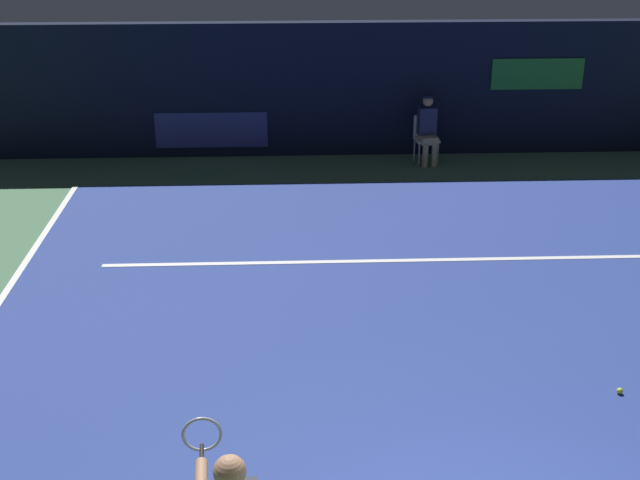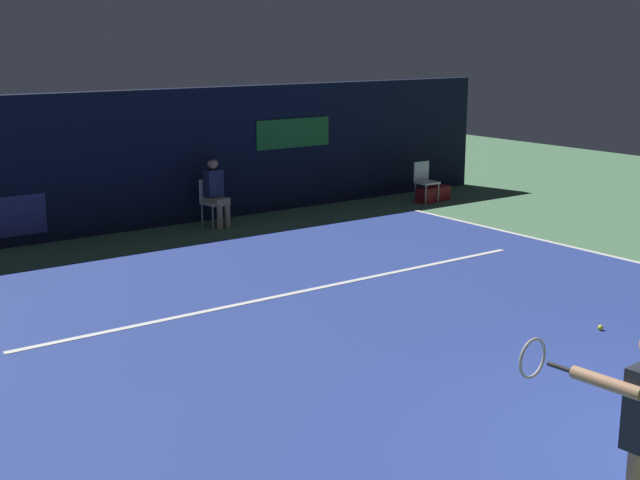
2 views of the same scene
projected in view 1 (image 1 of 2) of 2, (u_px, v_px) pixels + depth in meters
name	position (u px, v px, depth m)	size (l,w,h in m)	color
ground_plane	(410.00, 323.00, 10.75)	(33.25, 33.25, 0.00)	#4C7A56
court_surface	(410.00, 323.00, 10.74)	(10.71, 10.62, 0.01)	navy
line_service	(392.00, 261.00, 12.45)	(8.35, 0.10, 0.01)	white
back_wall	(362.00, 89.00, 16.82)	(17.00, 0.33, 2.60)	black
line_judge_on_chair	(427.00, 129.00, 16.44)	(0.49, 0.56, 1.32)	white
tennis_ball	(620.00, 391.00, 9.26)	(0.07, 0.07, 0.07)	#CCE033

